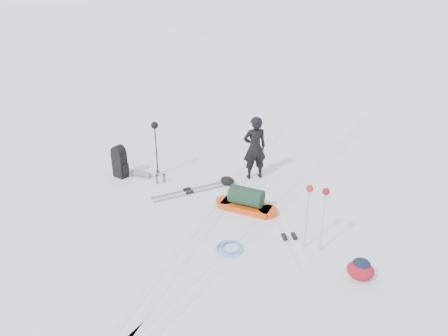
{
  "coord_description": "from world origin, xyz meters",
  "views": [
    {
      "loc": [
        3.67,
        -7.59,
        5.04
      ],
      "look_at": [
        0.09,
        0.19,
        0.95
      ],
      "focal_mm": 35.0,
      "sensor_mm": 36.0,
      "label": 1
    }
  ],
  "objects_px": {
    "pulk_sled": "(246,202)",
    "expedition_rucksack": "(122,162)",
    "skier": "(255,148)",
    "ski_poles_black": "(155,132)"
  },
  "relations": [
    {
      "from": "pulk_sled",
      "to": "expedition_rucksack",
      "type": "height_order",
      "value": "expedition_rucksack"
    },
    {
      "from": "skier",
      "to": "expedition_rucksack",
      "type": "relative_size",
      "value": 1.76
    },
    {
      "from": "pulk_sled",
      "to": "ski_poles_black",
      "type": "height_order",
      "value": "ski_poles_black"
    },
    {
      "from": "expedition_rucksack",
      "to": "pulk_sled",
      "type": "bearing_deg",
      "value": 6.23
    },
    {
      "from": "skier",
      "to": "ski_poles_black",
      "type": "xyz_separation_m",
      "value": [
        -2.29,
        -0.93,
        0.38
      ]
    },
    {
      "from": "skier",
      "to": "pulk_sled",
      "type": "height_order",
      "value": "skier"
    },
    {
      "from": "pulk_sled",
      "to": "expedition_rucksack",
      "type": "relative_size",
      "value": 1.54
    },
    {
      "from": "expedition_rucksack",
      "to": "ski_poles_black",
      "type": "bearing_deg",
      "value": 39.26
    },
    {
      "from": "expedition_rucksack",
      "to": "skier",
      "type": "bearing_deg",
      "value": 33.84
    },
    {
      "from": "pulk_sled",
      "to": "expedition_rucksack",
      "type": "distance_m",
      "value": 3.5
    }
  ]
}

